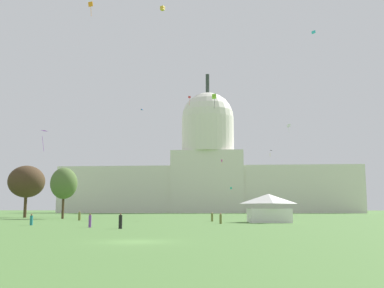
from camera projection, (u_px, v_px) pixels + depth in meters
The scene contains 22 objects.
ground_plane at pixel (136, 242), 32.17m from camera, with size 800.00×800.00×0.00m, color #4C7538.
capitol_building at pixel (208, 173), 218.09m from camera, with size 140.46×25.06×67.44m.
event_tent at pixel (269, 208), 75.22m from camera, with size 7.32×7.73×4.66m.
tree_west_mid at pixel (26, 182), 112.98m from camera, with size 10.44×9.90×12.76m.
tree_west_near at pixel (64, 183), 100.81m from camera, with size 8.52×8.39×11.18m.
person_purple_mid_right at pixel (90, 221), 55.54m from camera, with size 0.46×0.46×1.70m.
person_black_front_right at pixel (120, 222), 52.29m from camera, with size 0.53×0.53×1.76m.
person_olive_front_left at pixel (221, 219), 68.29m from camera, with size 0.50×0.50×1.60m.
person_olive_near_tree_west at pixel (79, 216), 86.61m from camera, with size 0.66×0.66×1.77m.
person_teal_edge_east at pixel (31, 220), 62.80m from camera, with size 0.42×0.42×1.55m.
person_olive_near_tree_east at pixel (212, 217), 80.21m from camera, with size 0.52×0.52×1.59m.
kite_magenta_mid at pixel (222, 161), 178.85m from camera, with size 0.50×0.62×2.43m.
kite_turquoise_low at pixel (231, 188), 172.25m from camera, with size 0.68×0.56×0.80m.
kite_lime_mid at pixel (214, 96), 105.12m from camera, with size 1.02×0.96×3.48m.
kite_black_mid at pixel (270, 152), 154.29m from camera, with size 1.22×1.09×1.97m.
kite_cyan_high at pixel (314, 32), 116.29m from camera, with size 1.02×0.99×0.91m.
kite_gold_high at pixel (162, 8), 132.57m from camera, with size 1.42×1.40×1.19m.
kite_red_high at pixel (189, 97), 190.06m from camera, with size 1.10×1.09×4.14m.
kite_orange_high at pixel (91, 5), 84.59m from camera, with size 0.98×0.34×2.86m.
kite_white_high at pixel (289, 126), 189.02m from camera, with size 1.49×1.43×3.66m.
kite_violet_mid at pixel (42, 133), 98.89m from camera, with size 1.53×1.73×4.32m.
kite_blue_mid at pixel (140, 111), 127.05m from camera, with size 0.78×1.55×0.28m.
Camera 1 is at (6.68, -32.36, 2.37)m, focal length 42.80 mm.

